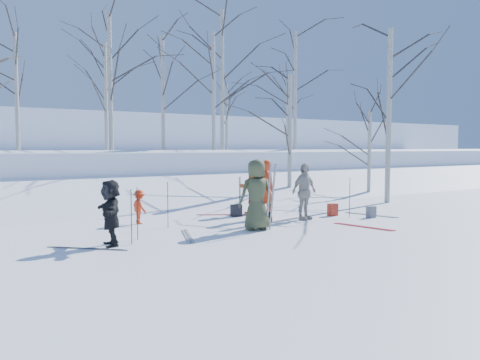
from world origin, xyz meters
TOP-DOWN VIEW (x-y plane):
  - ground at (0.00, 0.00)m, footprint 120.00×120.00m
  - snow_ramp at (0.00, 7.00)m, footprint 70.00×9.49m
  - snow_plateau at (0.00, 17.00)m, footprint 70.00×18.00m
  - far_hill at (0.00, 38.00)m, footprint 90.00×30.00m
  - skier_olive_center at (-0.54, -0.23)m, footprint 1.11×0.86m
  - skier_red_north at (0.88, 1.36)m, footprint 0.74×0.52m
  - skier_redor_behind at (1.19, 2.62)m, footprint 0.99×0.83m
  - skier_red_seated at (-2.97, 2.56)m, footprint 0.48×0.72m
  - skier_cream_east at (1.83, 0.51)m, footprint 1.14×0.62m
  - skier_grey_west at (-4.67, -0.13)m, footprint 0.70×1.52m
  - dog at (0.42, 0.66)m, footprint 0.45×0.62m
  - upright_ski_left at (-0.31, -0.49)m, footprint 0.12×0.17m
  - upright_ski_right at (-0.17, -0.49)m, footprint 0.13×0.23m
  - ski_pair_a at (-5.26, -0.21)m, footprint 2.09×2.10m
  - ski_pair_b at (-2.63, -0.07)m, footprint 1.42×2.03m
  - ski_pair_c at (0.21, 2.79)m, footprint 1.82×2.07m
  - ski_pair_d at (4.43, 0.03)m, footprint 1.15×2.00m
  - ski_pair_e at (2.39, -1.53)m, footprint 1.01×1.99m
  - ski_pole_a at (0.49, 2.32)m, footprint 0.02×0.02m
  - ski_pole_b at (0.76, 2.69)m, footprint 0.02×0.02m
  - ski_pole_c at (3.48, 0.12)m, footprint 0.02×0.02m
  - ski_pole_d at (-3.89, 0.22)m, footprint 0.02×0.02m
  - ski_pole_e at (-2.52, 1.44)m, footprint 0.02×0.02m
  - ski_pole_f at (-4.21, -0.26)m, footprint 0.02×0.02m
  - backpack_red at (3.22, 0.65)m, footprint 0.32×0.22m
  - backpack_grey at (4.02, -0.34)m, footprint 0.30×0.20m
  - backpack_dark at (0.36, 2.31)m, footprint 0.34×0.24m
  - birch_plateau_a at (1.73, 11.76)m, footprint 4.73×4.73m
  - birch_plateau_b at (5.73, 12.50)m, footprint 6.19×6.19m
  - birch_plateau_c at (-0.12, 15.56)m, footprint 4.84×4.84m
  - birch_plateau_d at (3.97, 10.37)m, footprint 4.88×4.88m
  - birch_plateau_f at (12.30, 14.80)m, footprint 4.18×4.18m
  - birch_plateau_g at (-5.02, 13.09)m, footprint 4.43×4.43m
  - birch_plateau_h at (10.30, 11.49)m, footprint 5.63×5.63m
  - birch_plateau_i at (6.49, 13.30)m, footprint 3.33×3.33m
  - birch_plateau_j at (-1.34, 10.68)m, footprint 5.06×5.06m
  - birch_edge_b at (7.87, 2.26)m, footprint 5.69×5.69m
  - birch_edge_c at (9.44, 4.72)m, footprint 3.51×3.51m
  - birch_edge_e at (5.41, 5.81)m, footprint 4.57×4.57m

SIDE VIEW (x-z plane):
  - ground at x=0.00m, z-range 0.00..0.00m
  - ski_pair_a at x=-5.26m, z-range 0.00..0.02m
  - ski_pair_b at x=-2.63m, z-range 0.00..0.02m
  - ski_pair_c at x=0.21m, z-range 0.00..0.02m
  - ski_pair_d at x=4.43m, z-range 0.00..0.02m
  - ski_pair_e at x=2.39m, z-range 0.00..0.02m
  - snow_ramp at x=0.00m, z-range -1.91..2.21m
  - backpack_grey at x=4.02m, z-range 0.00..0.38m
  - backpack_dark at x=0.36m, z-range 0.00..0.40m
  - backpack_red at x=3.22m, z-range 0.00..0.42m
  - dog at x=0.42m, z-range 0.00..0.48m
  - skier_red_seated at x=-2.97m, z-range 0.00..1.05m
  - ski_pole_a at x=0.49m, z-range 0.00..1.34m
  - ski_pole_b at x=0.76m, z-range 0.00..1.34m
  - ski_pole_c at x=3.48m, z-range 0.00..1.34m
  - ski_pole_d at x=-3.89m, z-range 0.00..1.34m
  - ski_pole_e at x=-2.52m, z-range 0.00..1.34m
  - ski_pole_f at x=-4.21m, z-range 0.00..1.34m
  - skier_grey_west at x=-4.67m, z-range 0.00..1.58m
  - skier_cream_east at x=1.83m, z-range 0.00..1.83m
  - skier_redor_behind at x=1.19m, z-range 0.00..1.84m
  - upright_ski_left at x=-0.31m, z-range 0.00..1.90m
  - upright_ski_right at x=-0.17m, z-range 0.00..1.90m
  - skier_red_north at x=0.88m, z-range 0.00..1.93m
  - snow_plateau at x=0.00m, z-range -0.10..2.10m
  - skier_olive_center at x=-0.54m, z-range 0.00..2.01m
  - far_hill at x=0.00m, z-range -1.00..5.00m
  - birch_edge_c at x=9.44m, z-range 0.00..4.16m
  - birch_edge_e at x=5.41m, z-range 0.00..5.67m
  - birch_edge_b at x=7.87m, z-range 0.00..7.28m
  - birch_plateau_i at x=6.49m, z-range 2.20..6.11m
  - birch_plateau_f at x=12.30m, z-range 2.20..7.31m
  - birch_plateau_g at x=-5.02m, z-range 2.20..7.67m
  - birch_plateau_a at x=1.73m, z-range 2.20..8.10m
  - birch_plateau_c at x=-0.12m, z-range 2.20..8.26m
  - birch_plateau_d at x=3.97m, z-range 2.20..8.31m
  - birch_plateau_j at x=-1.34m, z-range 2.20..8.57m
  - birch_plateau_h at x=10.30m, z-range 2.20..9.38m
  - birch_plateau_b at x=5.73m, z-range 2.20..10.19m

